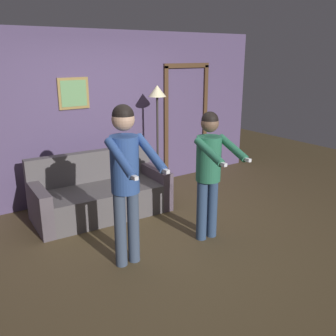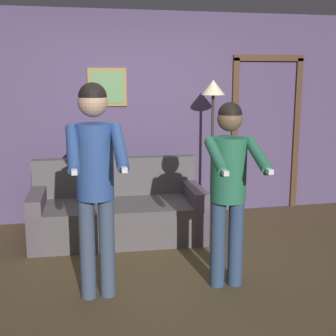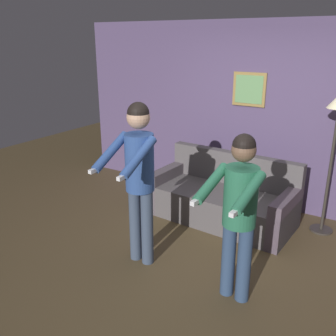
# 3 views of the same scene
# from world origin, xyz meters

# --- Properties ---
(ground_plane) EXTENTS (12.00, 12.00, 0.00)m
(ground_plane) POSITION_xyz_m (0.00, 0.00, 0.00)
(ground_plane) COLOR brown
(back_wall_assembly) EXTENTS (6.40, 0.10, 2.60)m
(back_wall_assembly) POSITION_xyz_m (0.02, 1.92, 1.30)
(back_wall_assembly) COLOR #524266
(back_wall_assembly) RESTS_ON ground_plane
(couch) EXTENTS (1.94, 0.95, 0.87)m
(couch) POSITION_xyz_m (-0.36, 1.11, 0.28)
(couch) COLOR #544E50
(couch) RESTS_ON ground_plane
(person_standing_left) EXTENTS (0.43, 0.70, 1.77)m
(person_standing_left) POSITION_xyz_m (-0.69, -0.31, 1.08)
(person_standing_left) COLOR #3B485F
(person_standing_left) RESTS_ON ground_plane
(person_standing_right) EXTENTS (0.46, 0.69, 1.60)m
(person_standing_right) POSITION_xyz_m (0.42, -0.34, 0.96)
(person_standing_right) COLOR navy
(person_standing_right) RESTS_ON ground_plane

